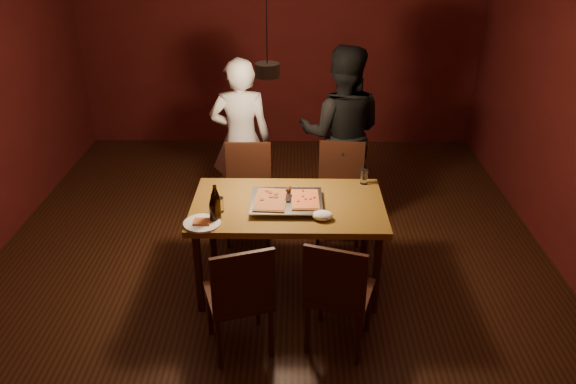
{
  "coord_description": "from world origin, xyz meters",
  "views": [
    {
      "loc": [
        0.21,
        -4.05,
        2.81
      ],
      "look_at": [
        0.15,
        -0.19,
        0.85
      ],
      "focal_mm": 35.0,
      "sensor_mm": 36.0,
      "label": 1
    }
  ],
  "objects_px": {
    "chair_near_right": "(338,287)",
    "diner_dark": "(341,134)",
    "chair_far_right": "(340,182)",
    "beer_bottle_a": "(213,208)",
    "plate_slice": "(202,223)",
    "dining_table": "(288,212)",
    "diner_white": "(241,139)",
    "pendant_lamp": "(267,69)",
    "pizza_tray": "(287,203)",
    "beer_bottle_b": "(216,203)",
    "chair_far_left": "(248,183)",
    "chair_near_left": "(241,290)"
  },
  "relations": [
    {
      "from": "chair_far_right",
      "to": "chair_near_right",
      "type": "bearing_deg",
      "value": 91.91
    },
    {
      "from": "chair_far_right",
      "to": "chair_near_left",
      "type": "height_order",
      "value": "same"
    },
    {
      "from": "diner_dark",
      "to": "plate_slice",
      "type": "bearing_deg",
      "value": 61.3
    },
    {
      "from": "chair_near_right",
      "to": "plate_slice",
      "type": "xyz_separation_m",
      "value": [
        -0.97,
        0.46,
        0.22
      ]
    },
    {
      "from": "chair_far_right",
      "to": "beer_bottle_a",
      "type": "bearing_deg",
      "value": 54.39
    },
    {
      "from": "pizza_tray",
      "to": "beer_bottle_b",
      "type": "relative_size",
      "value": 1.98
    },
    {
      "from": "chair_near_right",
      "to": "beer_bottle_b",
      "type": "bearing_deg",
      "value": 166.14
    },
    {
      "from": "diner_white",
      "to": "plate_slice",
      "type": "bearing_deg",
      "value": 79.31
    },
    {
      "from": "chair_far_right",
      "to": "beer_bottle_a",
      "type": "xyz_separation_m",
      "value": [
        -1.02,
        -1.12,
        0.33
      ]
    },
    {
      "from": "plate_slice",
      "to": "chair_far_right",
      "type": "bearing_deg",
      "value": 46.7
    },
    {
      "from": "pendant_lamp",
      "to": "chair_far_right",
      "type": "bearing_deg",
      "value": 45.59
    },
    {
      "from": "dining_table",
      "to": "diner_dark",
      "type": "distance_m",
      "value": 1.35
    },
    {
      "from": "chair_near_left",
      "to": "pendant_lamp",
      "type": "relative_size",
      "value": 0.48
    },
    {
      "from": "beer_bottle_b",
      "to": "plate_slice",
      "type": "relative_size",
      "value": 1.01
    },
    {
      "from": "chair_near_right",
      "to": "diner_white",
      "type": "relative_size",
      "value": 0.33
    },
    {
      "from": "beer_bottle_a",
      "to": "diner_dark",
      "type": "relative_size",
      "value": 0.13
    },
    {
      "from": "dining_table",
      "to": "chair_far_left",
      "type": "height_order",
      "value": "chair_far_left"
    },
    {
      "from": "beer_bottle_a",
      "to": "chair_far_left",
      "type": "bearing_deg",
      "value": 81.61
    },
    {
      "from": "beer_bottle_b",
      "to": "pizza_tray",
      "type": "bearing_deg",
      "value": 23.26
    },
    {
      "from": "dining_table",
      "to": "diner_white",
      "type": "bearing_deg",
      "value": 111.27
    },
    {
      "from": "beer_bottle_a",
      "to": "plate_slice",
      "type": "height_order",
      "value": "beer_bottle_a"
    },
    {
      "from": "chair_far_left",
      "to": "beer_bottle_a",
      "type": "height_order",
      "value": "beer_bottle_a"
    },
    {
      "from": "chair_far_right",
      "to": "pizza_tray",
      "type": "xyz_separation_m",
      "value": [
        -0.49,
        -0.87,
        0.24
      ]
    },
    {
      "from": "chair_far_left",
      "to": "diner_white",
      "type": "relative_size",
      "value": 0.3
    },
    {
      "from": "plate_slice",
      "to": "beer_bottle_b",
      "type": "bearing_deg",
      "value": 38.18
    },
    {
      "from": "pizza_tray",
      "to": "diner_white",
      "type": "height_order",
      "value": "diner_white"
    },
    {
      "from": "chair_far_left",
      "to": "plate_slice",
      "type": "xyz_separation_m",
      "value": [
        -0.24,
        -1.13,
        0.22
      ]
    },
    {
      "from": "diner_white",
      "to": "diner_dark",
      "type": "distance_m",
      "value": 0.97
    },
    {
      "from": "diner_white",
      "to": "pendant_lamp",
      "type": "xyz_separation_m",
      "value": [
        0.32,
        -1.03,
        0.96
      ]
    },
    {
      "from": "pizza_tray",
      "to": "beer_bottle_b",
      "type": "bearing_deg",
      "value": -151.73
    },
    {
      "from": "chair_far_left",
      "to": "beer_bottle_b",
      "type": "bearing_deg",
      "value": 80.95
    },
    {
      "from": "pizza_tray",
      "to": "diner_white",
      "type": "distance_m",
      "value": 1.33
    },
    {
      "from": "beer_bottle_b",
      "to": "diner_dark",
      "type": "bearing_deg",
      "value": 55.62
    },
    {
      "from": "pizza_tray",
      "to": "pendant_lamp",
      "type": "bearing_deg",
      "value": 127.54
    },
    {
      "from": "pizza_tray",
      "to": "pendant_lamp",
      "type": "relative_size",
      "value": 0.5
    },
    {
      "from": "chair_far_left",
      "to": "plate_slice",
      "type": "relative_size",
      "value": 1.77
    },
    {
      "from": "chair_near_right",
      "to": "diner_dark",
      "type": "bearing_deg",
      "value": 103.29
    },
    {
      "from": "dining_table",
      "to": "pizza_tray",
      "type": "bearing_deg",
      "value": -107.15
    },
    {
      "from": "chair_far_right",
      "to": "pendant_lamp",
      "type": "xyz_separation_m",
      "value": [
        -0.63,
        -0.64,
        1.22
      ]
    },
    {
      "from": "beer_bottle_b",
      "to": "diner_white",
      "type": "bearing_deg",
      "value": 88.0
    },
    {
      "from": "chair_far_left",
      "to": "diner_dark",
      "type": "bearing_deg",
      "value": -154.45
    },
    {
      "from": "beer_bottle_a",
      "to": "beer_bottle_b",
      "type": "bearing_deg",
      "value": 66.92
    },
    {
      "from": "dining_table",
      "to": "plate_slice",
      "type": "relative_size",
      "value": 5.47
    },
    {
      "from": "plate_slice",
      "to": "dining_table",
      "type": "bearing_deg",
      "value": 28.04
    },
    {
      "from": "chair_near_left",
      "to": "beer_bottle_a",
      "type": "height_order",
      "value": "beer_bottle_a"
    },
    {
      "from": "diner_dark",
      "to": "beer_bottle_a",
      "type": "bearing_deg",
      "value": 62.61
    },
    {
      "from": "chair_far_left",
      "to": "beer_bottle_a",
      "type": "relative_size",
      "value": 2.15
    },
    {
      "from": "chair_near_right",
      "to": "beer_bottle_a",
      "type": "xyz_separation_m",
      "value": [
        -0.88,
        0.5,
        0.33
      ]
    },
    {
      "from": "chair_far_right",
      "to": "beer_bottle_a",
      "type": "distance_m",
      "value": 1.55
    },
    {
      "from": "chair_near_right",
      "to": "pizza_tray",
      "type": "height_order",
      "value": "chair_near_right"
    }
  ]
}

